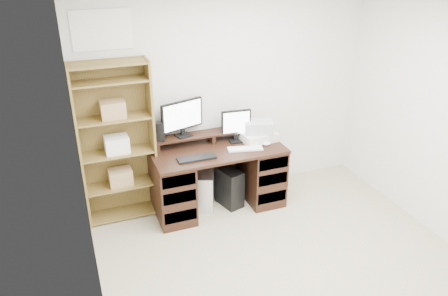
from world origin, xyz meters
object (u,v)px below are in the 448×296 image
monitor_small (236,125)px  tower_black (226,185)px  monitor_wide (182,117)px  bookshelf (116,142)px  desk (218,176)px  printer (258,136)px  tower_silver (205,188)px

monitor_small → tower_black: bearing=-145.7°
monitor_wide → bookshelf: size_ratio=0.28×
monitor_wide → desk: bearing=-51.5°
printer → tower_black: bearing=177.3°
printer → tower_black: size_ratio=0.81×
printer → tower_silver: size_ratio=0.90×
monitor_small → tower_black: (-0.15, -0.09, -0.73)m
monitor_small → printer: bearing=-9.7°
tower_black → desk: bearing=178.1°
tower_silver → tower_black: bearing=13.0°
desk → tower_silver: bearing=151.7°
monitor_small → tower_black: monitor_small is taller
desk → monitor_wide: bearing=145.7°
bookshelf → tower_black: bearing=-8.7°
desk → tower_silver: desk is taller
monitor_wide → bookshelf: bookshelf is taller
desk → tower_black: (0.12, 0.03, -0.16)m
tower_black → bookshelf: size_ratio=0.28×
monitor_wide → tower_black: 1.00m
monitor_small → bookshelf: size_ratio=0.21×
tower_silver → bookshelf: bookshelf is taller
bookshelf → tower_silver: bearing=-8.5°
tower_silver → tower_black: size_ratio=0.90×
bookshelf → desk: bearing=-11.1°
monitor_small → printer: monitor_small is taller
desk → tower_silver: size_ratio=3.33×
monitor_wide → bookshelf: bearing=163.9°
desk → bookshelf: size_ratio=0.83×
desk → printer: 0.67m
tower_silver → tower_black: 0.26m
monitor_small → printer: 0.31m
printer → monitor_small: bearing=159.9°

